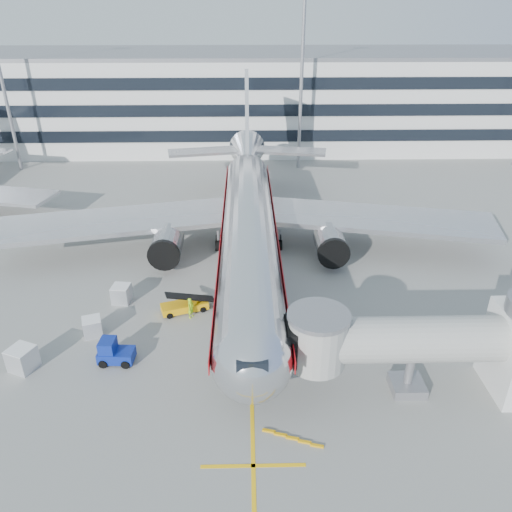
{
  "coord_description": "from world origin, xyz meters",
  "views": [
    {
      "loc": [
        -0.28,
        -33.63,
        23.63
      ],
      "look_at": [
        0.56,
        4.2,
        4.0
      ],
      "focal_mm": 35.0,
      "sensor_mm": 36.0,
      "label": 1
    }
  ],
  "objects_px": {
    "cargo_container_left": "(92,327)",
    "cargo_container_front": "(22,359)",
    "main_jet": "(249,219)",
    "belt_loader": "(185,306)",
    "ramp_worker": "(191,308)",
    "baggage_tug": "(114,352)",
    "cargo_container_right": "(121,294)"
  },
  "relations": [
    {
      "from": "main_jet",
      "to": "belt_loader",
      "type": "relative_size",
      "value": 12.16
    },
    {
      "from": "belt_loader",
      "to": "ramp_worker",
      "type": "distance_m",
      "value": 1.16
    },
    {
      "from": "cargo_container_front",
      "to": "ramp_worker",
      "type": "xyz_separation_m",
      "value": [
        11.36,
        6.21,
        0.03
      ]
    },
    {
      "from": "main_jet",
      "to": "cargo_container_right",
      "type": "height_order",
      "value": "main_jet"
    },
    {
      "from": "baggage_tug",
      "to": "cargo_container_front",
      "type": "relative_size",
      "value": 1.21
    },
    {
      "from": "main_jet",
      "to": "cargo_container_front",
      "type": "bearing_deg",
      "value": -133.81
    },
    {
      "from": "cargo_container_left",
      "to": "cargo_container_front",
      "type": "distance_m",
      "value": 5.53
    },
    {
      "from": "baggage_tug",
      "to": "cargo_container_left",
      "type": "relative_size",
      "value": 1.49
    },
    {
      "from": "belt_loader",
      "to": "cargo_container_right",
      "type": "height_order",
      "value": "belt_loader"
    },
    {
      "from": "cargo_container_front",
      "to": "ramp_worker",
      "type": "relative_size",
      "value": 1.19
    },
    {
      "from": "cargo_container_left",
      "to": "cargo_container_front",
      "type": "relative_size",
      "value": 0.82
    },
    {
      "from": "belt_loader",
      "to": "ramp_worker",
      "type": "height_order",
      "value": "belt_loader"
    },
    {
      "from": "main_jet",
      "to": "belt_loader",
      "type": "height_order",
      "value": "main_jet"
    },
    {
      "from": "cargo_container_front",
      "to": "cargo_container_right",
      "type": "bearing_deg",
      "value": 59.73
    },
    {
      "from": "main_jet",
      "to": "cargo_container_front",
      "type": "distance_m",
      "value": 23.72
    },
    {
      "from": "main_jet",
      "to": "baggage_tug",
      "type": "xyz_separation_m",
      "value": [
        -9.94,
        -16.34,
        -3.41
      ]
    },
    {
      "from": "baggage_tug",
      "to": "cargo_container_front",
      "type": "xyz_separation_m",
      "value": [
        -6.32,
        -0.61,
        0.05
      ]
    },
    {
      "from": "cargo_container_right",
      "to": "cargo_container_front",
      "type": "height_order",
      "value": "cargo_container_front"
    },
    {
      "from": "ramp_worker",
      "to": "baggage_tug",
      "type": "bearing_deg",
      "value": 166.58
    },
    {
      "from": "baggage_tug",
      "to": "cargo_container_front",
      "type": "height_order",
      "value": "baggage_tug"
    },
    {
      "from": "main_jet",
      "to": "cargo_container_right",
      "type": "bearing_deg",
      "value": -143.67
    },
    {
      "from": "belt_loader",
      "to": "baggage_tug",
      "type": "distance_m",
      "value": 7.87
    },
    {
      "from": "cargo_container_right",
      "to": "ramp_worker",
      "type": "xyz_separation_m",
      "value": [
        6.26,
        -2.54,
        0.12
      ]
    },
    {
      "from": "cargo_container_right",
      "to": "ramp_worker",
      "type": "height_order",
      "value": "ramp_worker"
    },
    {
      "from": "baggage_tug",
      "to": "cargo_container_right",
      "type": "xyz_separation_m",
      "value": [
        -1.21,
        8.14,
        -0.03
      ]
    },
    {
      "from": "cargo_container_left",
      "to": "cargo_container_front",
      "type": "height_order",
      "value": "cargo_container_front"
    },
    {
      "from": "main_jet",
      "to": "cargo_container_left",
      "type": "distance_m",
      "value": 18.3
    },
    {
      "from": "main_jet",
      "to": "belt_loader",
      "type": "bearing_deg",
      "value": -119.34
    },
    {
      "from": "main_jet",
      "to": "baggage_tug",
      "type": "distance_m",
      "value": 19.43
    },
    {
      "from": "cargo_container_left",
      "to": "ramp_worker",
      "type": "height_order",
      "value": "ramp_worker"
    },
    {
      "from": "main_jet",
      "to": "cargo_container_right",
      "type": "relative_size",
      "value": 30.96
    },
    {
      "from": "ramp_worker",
      "to": "cargo_container_right",
      "type": "bearing_deg",
      "value": 96.48
    }
  ]
}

